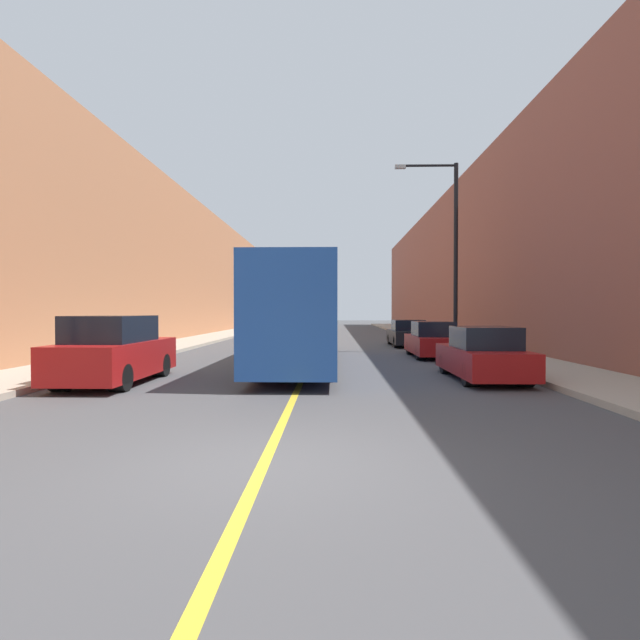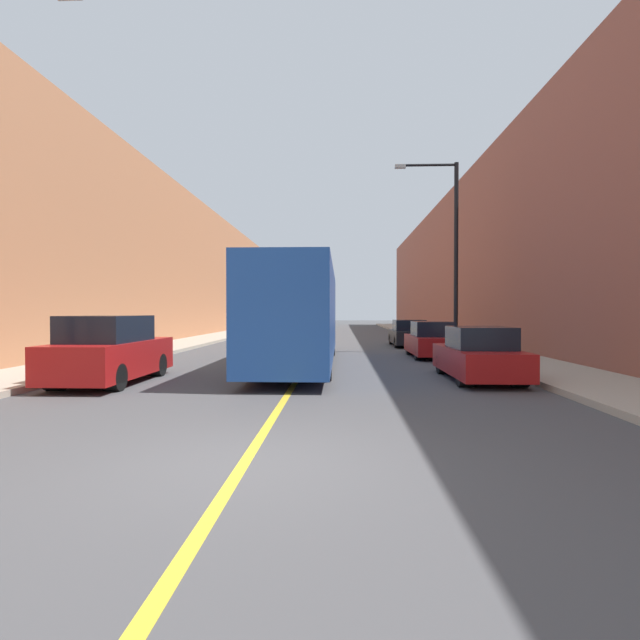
{
  "view_description": "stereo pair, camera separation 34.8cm",
  "coord_description": "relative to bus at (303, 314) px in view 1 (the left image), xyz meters",
  "views": [
    {
      "loc": [
        0.89,
        -6.29,
        1.97
      ],
      "look_at": [
        0.25,
        17.9,
        1.53
      ],
      "focal_mm": 28.0,
      "sensor_mm": 36.0,
      "label": 1
    },
    {
      "loc": [
        1.24,
        -6.27,
        1.97
      ],
      "look_at": [
        0.25,
        17.9,
        1.53
      ],
      "focal_mm": 28.0,
      "sensor_mm": 36.0,
      "label": 2
    }
  ],
  "objects": [
    {
      "name": "ground_plane",
      "position": [
        0.22,
        -11.77,
        -1.85
      ],
      "size": [
        200.0,
        200.0,
        0.0
      ],
      "primitive_type": "plane",
      "color": "#474749"
    },
    {
      "name": "sidewalk_left",
      "position": [
        -7.61,
        18.23,
        -1.77
      ],
      "size": [
        2.96,
        72.0,
        0.16
      ],
      "primitive_type": "cube",
      "color": "#A89E8C",
      "rests_on": "ground"
    },
    {
      "name": "sidewalk_right",
      "position": [
        8.06,
        18.23,
        -1.77
      ],
      "size": [
        2.96,
        72.0,
        0.16
      ],
      "primitive_type": "cube",
      "color": "#A89E8C",
      "rests_on": "ground"
    },
    {
      "name": "building_row_left",
      "position": [
        -11.09,
        18.23,
        3.31
      ],
      "size": [
        4.0,
        72.0,
        10.32
      ],
      "primitive_type": "cube",
      "color": "#B2724C",
      "rests_on": "ground"
    },
    {
      "name": "building_row_right",
      "position": [
        11.54,
        18.23,
        3.6
      ],
      "size": [
        4.0,
        72.0,
        10.91
      ],
      "primitive_type": "cube",
      "color": "brown",
      "rests_on": "ground"
    },
    {
      "name": "road_center_line",
      "position": [
        0.22,
        18.23,
        -1.85
      ],
      "size": [
        0.16,
        72.0,
        0.01
      ],
      "primitive_type": "cube",
      "color": "gold",
      "rests_on": "ground"
    },
    {
      "name": "bus",
      "position": [
        0.0,
        0.0,
        0.0
      ],
      "size": [
        2.42,
        12.97,
        3.46
      ],
      "color": "#1E4793",
      "rests_on": "ground"
    },
    {
      "name": "parked_suv_left",
      "position": [
        -4.83,
        -4.71,
        -1.0
      ],
      "size": [
        1.87,
        4.59,
        1.84
      ],
      "color": "maroon",
      "rests_on": "ground"
    },
    {
      "name": "car_right_near",
      "position": [
        5.39,
        -3.74,
        -1.16
      ],
      "size": [
        1.77,
        4.33,
        1.53
      ],
      "color": "maroon",
      "rests_on": "ground"
    },
    {
      "name": "car_right_mid",
      "position": [
        5.32,
        3.2,
        -1.16
      ],
      "size": [
        1.77,
        4.21,
        1.53
      ],
      "color": "maroon",
      "rests_on": "ground"
    },
    {
      "name": "car_right_far",
      "position": [
        5.27,
        9.98,
        -1.18
      ],
      "size": [
        1.85,
        4.52,
        1.48
      ],
      "color": "black",
      "rests_on": "ground"
    },
    {
      "name": "street_lamp_right",
      "position": [
        6.63,
        5.59,
        3.28
      ],
      "size": [
        2.97,
        0.24,
        8.75
      ],
      "color": "black",
      "rests_on": "sidewalk_right"
    }
  ]
}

